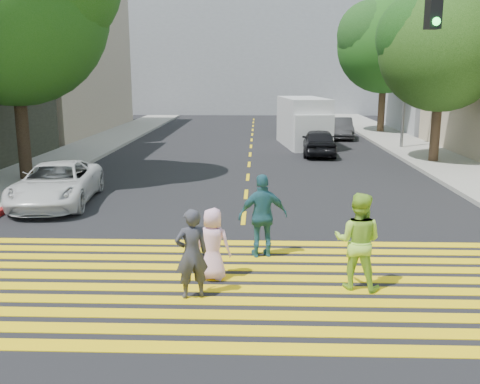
{
  "coord_description": "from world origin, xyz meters",
  "views": [
    {
      "loc": [
        0.38,
        -8.26,
        3.88
      ],
      "look_at": [
        0.0,
        3.0,
        1.4
      ],
      "focal_mm": 40.0,
      "sensor_mm": 36.0,
      "label": 1
    }
  ],
  "objects_px": {
    "pedestrian_woman": "(358,241)",
    "white_sedan": "(57,184)",
    "dark_car_near": "(319,142)",
    "white_van": "(304,123)",
    "pedestrian_man": "(192,254)",
    "silver_car": "(301,120)",
    "tree_right_far": "(386,40)",
    "dark_car_parked": "(341,128)",
    "pedestrian_extra": "(263,216)",
    "tree_right_near": "(444,42)",
    "pedestrian_child": "(213,244)"
  },
  "relations": [
    {
      "from": "pedestrian_woman",
      "to": "white_sedan",
      "type": "relative_size",
      "value": 0.4
    },
    {
      "from": "pedestrian_woman",
      "to": "dark_car_near",
      "type": "xyz_separation_m",
      "value": [
        1.13,
        16.66,
        -0.24
      ]
    },
    {
      "from": "white_sedan",
      "to": "white_van",
      "type": "bearing_deg",
      "value": 52.21
    },
    {
      "from": "pedestrian_man",
      "to": "silver_car",
      "type": "relative_size",
      "value": 0.34
    },
    {
      "from": "white_sedan",
      "to": "silver_car",
      "type": "distance_m",
      "value": 25.01
    },
    {
      "from": "tree_right_far",
      "to": "white_van",
      "type": "bearing_deg",
      "value": -130.64
    },
    {
      "from": "silver_car",
      "to": "pedestrian_man",
      "type": "bearing_deg",
      "value": 72.17
    },
    {
      "from": "pedestrian_woman",
      "to": "dark_car_parked",
      "type": "distance_m",
      "value": 24.07
    },
    {
      "from": "pedestrian_woman",
      "to": "dark_car_near",
      "type": "distance_m",
      "value": 16.7
    },
    {
      "from": "white_sedan",
      "to": "pedestrian_man",
      "type": "bearing_deg",
      "value": -59.79
    },
    {
      "from": "dark_car_near",
      "to": "tree_right_far",
      "type": "bearing_deg",
      "value": -115.25
    },
    {
      "from": "dark_car_parked",
      "to": "pedestrian_woman",
      "type": "bearing_deg",
      "value": -93.78
    },
    {
      "from": "pedestrian_extra",
      "to": "silver_car",
      "type": "distance_m",
      "value": 28.02
    },
    {
      "from": "tree_right_near",
      "to": "pedestrian_extra",
      "type": "xyz_separation_m",
      "value": [
        -7.74,
        -12.62,
        -4.3
      ]
    },
    {
      "from": "silver_car",
      "to": "dark_car_parked",
      "type": "bearing_deg",
      "value": 99.64
    },
    {
      "from": "pedestrian_child",
      "to": "silver_car",
      "type": "distance_m",
      "value": 29.47
    },
    {
      "from": "pedestrian_man",
      "to": "silver_car",
      "type": "bearing_deg",
      "value": -119.84
    },
    {
      "from": "pedestrian_child",
      "to": "white_sedan",
      "type": "distance_m",
      "value": 7.94
    },
    {
      "from": "pedestrian_extra",
      "to": "white_van",
      "type": "height_order",
      "value": "white_van"
    },
    {
      "from": "silver_car",
      "to": "dark_car_parked",
      "type": "height_order",
      "value": "silver_car"
    },
    {
      "from": "dark_car_parked",
      "to": "white_van",
      "type": "bearing_deg",
      "value": -120.77
    },
    {
      "from": "pedestrian_man",
      "to": "pedestrian_woman",
      "type": "distance_m",
      "value": 3.03
    },
    {
      "from": "pedestrian_woman",
      "to": "pedestrian_child",
      "type": "xyz_separation_m",
      "value": [
        -2.69,
        0.36,
        -0.2
      ]
    },
    {
      "from": "pedestrian_man",
      "to": "silver_car",
      "type": "xyz_separation_m",
      "value": [
        4.24,
        30.09,
        -0.13
      ]
    },
    {
      "from": "pedestrian_child",
      "to": "white_sedan",
      "type": "xyz_separation_m",
      "value": [
        -5.26,
        5.95,
        -0.07
      ]
    },
    {
      "from": "white_sedan",
      "to": "pedestrian_child",
      "type": "bearing_deg",
      "value": -54.28
    },
    {
      "from": "tree_right_far",
      "to": "pedestrian_child",
      "type": "xyz_separation_m",
      "value": [
        -9.14,
        -26.48,
        -5.37
      ]
    },
    {
      "from": "tree_right_near",
      "to": "pedestrian_woman",
      "type": "xyz_separation_m",
      "value": [
        -6.02,
        -14.33,
        -4.31
      ]
    },
    {
      "from": "tree_right_near",
      "to": "white_sedan",
      "type": "bearing_deg",
      "value": -150.14
    },
    {
      "from": "pedestrian_extra",
      "to": "dark_car_parked",
      "type": "xyz_separation_m",
      "value": [
        4.99,
        22.14,
        -0.28
      ]
    },
    {
      "from": "pedestrian_woman",
      "to": "dark_car_parked",
      "type": "xyz_separation_m",
      "value": [
        3.27,
        23.84,
        -0.27
      ]
    },
    {
      "from": "pedestrian_man",
      "to": "pedestrian_woman",
      "type": "height_order",
      "value": "pedestrian_woman"
    },
    {
      "from": "tree_right_near",
      "to": "tree_right_far",
      "type": "height_order",
      "value": "tree_right_far"
    },
    {
      "from": "tree_right_far",
      "to": "dark_car_near",
      "type": "xyz_separation_m",
      "value": [
        -5.33,
        -10.18,
        -5.41
      ]
    },
    {
      "from": "pedestrian_child",
      "to": "white_van",
      "type": "height_order",
      "value": "white_van"
    },
    {
      "from": "tree_right_near",
      "to": "tree_right_far",
      "type": "distance_m",
      "value": 12.55
    },
    {
      "from": "pedestrian_child",
      "to": "dark_car_near",
      "type": "distance_m",
      "value": 16.74
    },
    {
      "from": "white_sedan",
      "to": "white_van",
      "type": "height_order",
      "value": "white_van"
    },
    {
      "from": "pedestrian_extra",
      "to": "white_sedan",
      "type": "bearing_deg",
      "value": -48.26
    },
    {
      "from": "tree_right_near",
      "to": "pedestrian_child",
      "type": "distance_m",
      "value": 17.07
    },
    {
      "from": "tree_right_far",
      "to": "tree_right_near",
      "type": "bearing_deg",
      "value": -91.98
    },
    {
      "from": "white_sedan",
      "to": "white_van",
      "type": "xyz_separation_m",
      "value": [
        8.64,
        13.83,
        0.61
      ]
    },
    {
      "from": "pedestrian_woman",
      "to": "white_van",
      "type": "bearing_deg",
      "value": -73.3
    },
    {
      "from": "tree_right_far",
      "to": "white_van",
      "type": "relative_size",
      "value": 1.55
    },
    {
      "from": "pedestrian_woman",
      "to": "pedestrian_extra",
      "type": "height_order",
      "value": "pedestrian_extra"
    },
    {
      "from": "pedestrian_man",
      "to": "silver_car",
      "type": "distance_m",
      "value": 30.39
    },
    {
      "from": "pedestrian_man",
      "to": "white_van",
      "type": "height_order",
      "value": "white_van"
    },
    {
      "from": "pedestrian_child",
      "to": "white_van",
      "type": "relative_size",
      "value": 0.24
    },
    {
      "from": "white_van",
      "to": "tree_right_near",
      "type": "bearing_deg",
      "value": -54.42
    },
    {
      "from": "pedestrian_extra",
      "to": "dark_car_near",
      "type": "relative_size",
      "value": 0.47
    }
  ]
}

